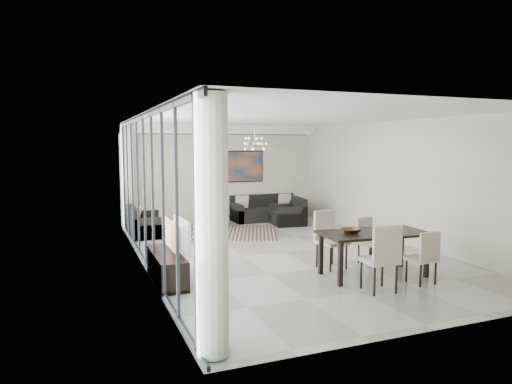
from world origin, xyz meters
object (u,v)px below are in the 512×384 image
sofa_main (266,212)px  tv_console (167,267)px  coffee_table (213,220)px  dining_table (374,237)px  television (176,236)px

sofa_main → tv_console: bearing=-127.6°
coffee_table → dining_table: 5.86m
sofa_main → tv_console: sofa_main is taller
sofa_main → tv_console: 6.62m
tv_console → dining_table: 3.66m
coffee_table → television: bearing=-113.2°
coffee_table → television: television is taller
television → sofa_main: bearing=-37.4°
sofa_main → dining_table: dining_table is taller
coffee_table → tv_console: (-2.19, -4.68, 0.06)m
sofa_main → coffee_table: bearing=-163.0°
coffee_table → sofa_main: (1.85, 0.56, 0.07)m
tv_console → television: size_ratio=1.56×
sofa_main → television: television is taller
television → dining_table: (3.32, -0.97, -0.08)m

